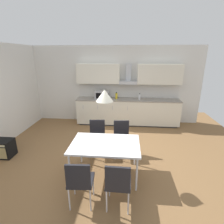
{
  "coord_description": "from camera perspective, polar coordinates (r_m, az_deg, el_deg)",
  "views": [
    {
      "loc": [
        0.66,
        -3.69,
        2.41
      ],
      "look_at": [
        0.28,
        0.61,
        1.0
      ],
      "focal_mm": 28.0,
      "sensor_mm": 36.0,
      "label": 1
    }
  ],
  "objects": [
    {
      "name": "kitchen_counter",
      "position": [
        6.33,
        5.06,
        0.15
      ],
      "size": [
        3.63,
        0.63,
        0.93
      ],
      "color": "#333333",
      "rests_on": "ground_plane"
    },
    {
      "name": "guitar_amp",
      "position": [
        5.17,
        -32.2,
        -9.98
      ],
      "size": [
        0.52,
        0.37,
        0.44
      ],
      "color": "black",
      "rests_on": "ground_plane"
    },
    {
      "name": "chair_near_left",
      "position": [
        3.01,
        -10.46,
        -20.83
      ],
      "size": [
        0.42,
        0.42,
        0.87
      ],
      "color": "black",
      "rests_on": "ground_plane"
    },
    {
      "name": "chair_near_right",
      "position": [
        2.93,
        1.99,
        -21.79
      ],
      "size": [
        0.41,
        0.41,
        0.87
      ],
      "color": "black",
      "rests_on": "ground_plane"
    },
    {
      "name": "wall_back",
      "position": [
        6.5,
        -0.91,
        8.85
      ],
      "size": [
        6.54,
        0.1,
        2.74
      ],
      "primitive_type": "cube",
      "color": "silver",
      "rests_on": "ground_plane"
    },
    {
      "name": "bottle_yellow",
      "position": [
        6.22,
        1.46,
        5.29
      ],
      "size": [
        0.08,
        0.08,
        0.24
      ],
      "color": "yellow",
      "rests_on": "kitchen_counter"
    },
    {
      "name": "chair_far_right",
      "position": [
        4.36,
        3.12,
        -7.45
      ],
      "size": [
        0.44,
        0.44,
        0.87
      ],
      "color": "black",
      "rests_on": "ground_plane"
    },
    {
      "name": "dining_table",
      "position": [
        3.56,
        -2.23,
        -10.87
      ],
      "size": [
        1.36,
        0.93,
        0.73
      ],
      "color": "white",
      "rests_on": "ground_plane"
    },
    {
      "name": "ground_plane",
      "position": [
        4.46,
        -4.48,
        -14.82
      ],
      "size": [
        8.18,
        7.91,
        0.02
      ],
      "primitive_type": "cube",
      "color": "brown"
    },
    {
      "name": "pendant_lamp",
      "position": [
        3.2,
        -2.45,
        5.41
      ],
      "size": [
        0.32,
        0.32,
        0.22
      ],
      "primitive_type": "cone",
      "color": "silver"
    },
    {
      "name": "backsplash_tile",
      "position": [
        6.44,
        5.24,
        6.83
      ],
      "size": [
        3.61,
        0.02,
        0.46
      ],
      "primitive_type": "cube",
      "color": "silver",
      "rests_on": "kitchen_counter"
    },
    {
      "name": "bottle_white",
      "position": [
        6.17,
        8.97,
        4.92
      ],
      "size": [
        0.07,
        0.07,
        0.23
      ],
      "color": "white",
      "rests_on": "kitchen_counter"
    },
    {
      "name": "chair_far_left",
      "position": [
        4.42,
        -4.9,
        -7.14
      ],
      "size": [
        0.43,
        0.43,
        0.87
      ],
      "color": "black",
      "rests_on": "ground_plane"
    },
    {
      "name": "microwave",
      "position": [
        6.24,
        -3.33,
        5.65
      ],
      "size": [
        0.48,
        0.35,
        0.28
      ],
      "color": "#ADADB2",
      "rests_on": "kitchen_counter"
    },
    {
      "name": "upper_wall_cabinets",
      "position": [
        6.19,
        5.4,
        12.19
      ],
      "size": [
        3.61,
        0.4,
        0.67
      ],
      "color": "silver"
    }
  ]
}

